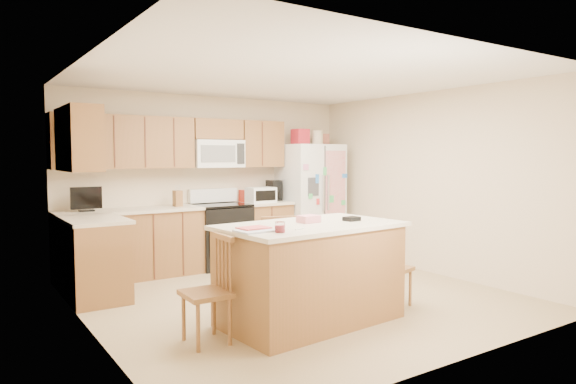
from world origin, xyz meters
TOP-DOWN VIEW (x-y plane):
  - ground at (0.00, 0.00)m, footprint 4.50×4.50m
  - room_shell at (0.00, 0.00)m, footprint 4.60×4.60m
  - cabinetry at (-0.98, 1.79)m, footprint 3.36×1.56m
  - stove at (0.00, 1.94)m, footprint 0.76×0.65m
  - refrigerator at (1.57, 1.87)m, footprint 0.90×0.79m
  - island at (-0.39, -0.82)m, footprint 1.83×1.16m
  - windsor_chair_left at (-1.46, -0.78)m, footprint 0.39×0.41m
  - windsor_chair_back at (-0.31, -0.07)m, footprint 0.52×0.51m
  - windsor_chair_right at (0.62, -0.88)m, footprint 0.45×0.47m

SIDE VIEW (x-z plane):
  - ground at x=0.00m, z-range 0.00..0.00m
  - windsor_chair_right at x=0.62m, z-range -0.02..0.86m
  - windsor_chair_left at x=-1.46m, z-range -0.03..0.91m
  - windsor_chair_back at x=-0.31m, z-range -0.03..0.95m
  - stove at x=0.00m, z-range -0.09..1.04m
  - island at x=-0.39m, z-range -0.04..1.01m
  - cabinetry at x=-0.98m, z-range -0.16..1.99m
  - refrigerator at x=1.57m, z-range -0.10..1.94m
  - room_shell at x=0.00m, z-range 0.18..2.70m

